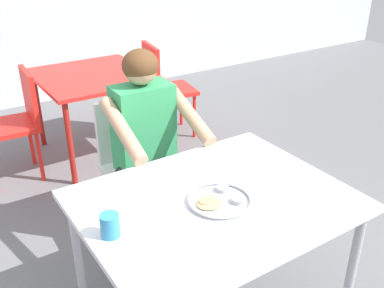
# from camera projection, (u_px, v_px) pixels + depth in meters

# --- Properties ---
(table_foreground) EXTENTS (1.16, 0.90, 0.74)m
(table_foreground) POSITION_uv_depth(u_px,v_px,m) (214.00, 212.00, 1.95)
(table_foreground) COLOR silver
(table_foreground) RESTS_ON ground
(thali_tray) EXTENTS (0.28, 0.28, 0.03)m
(thali_tray) POSITION_uv_depth(u_px,v_px,m) (219.00, 200.00, 1.89)
(thali_tray) COLOR #B7BABF
(thali_tray) RESTS_ON table_foreground
(drinking_cup) EXTENTS (0.07, 0.07, 0.09)m
(drinking_cup) POSITION_uv_depth(u_px,v_px,m) (110.00, 225.00, 1.67)
(drinking_cup) COLOR #338CBF
(drinking_cup) RESTS_ON table_foreground
(chair_foreground) EXTENTS (0.43, 0.45, 0.86)m
(chair_foreground) POSITION_uv_depth(u_px,v_px,m) (136.00, 157.00, 2.78)
(chair_foreground) COLOR silver
(chair_foreground) RESTS_ON ground
(diner_foreground) EXTENTS (0.49, 0.56, 1.22)m
(diner_foreground) POSITION_uv_depth(u_px,v_px,m) (151.00, 138.00, 2.51)
(diner_foreground) COLOR #242424
(diner_foreground) RESTS_ON ground
(table_background_red) EXTENTS (0.89, 0.95, 0.72)m
(table_background_red) POSITION_uv_depth(u_px,v_px,m) (94.00, 83.00, 3.67)
(table_background_red) COLOR red
(table_background_red) RESTS_ON ground
(chair_red_left) EXTENTS (0.45, 0.43, 0.85)m
(chair_red_left) POSITION_uv_depth(u_px,v_px,m) (17.00, 118.00, 3.36)
(chair_red_left) COLOR red
(chair_red_left) RESTS_ON ground
(chair_red_right) EXTENTS (0.47, 0.46, 0.88)m
(chair_red_right) POSITION_uv_depth(u_px,v_px,m) (163.00, 84.00, 4.04)
(chair_red_right) COLOR red
(chair_red_right) RESTS_ON ground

